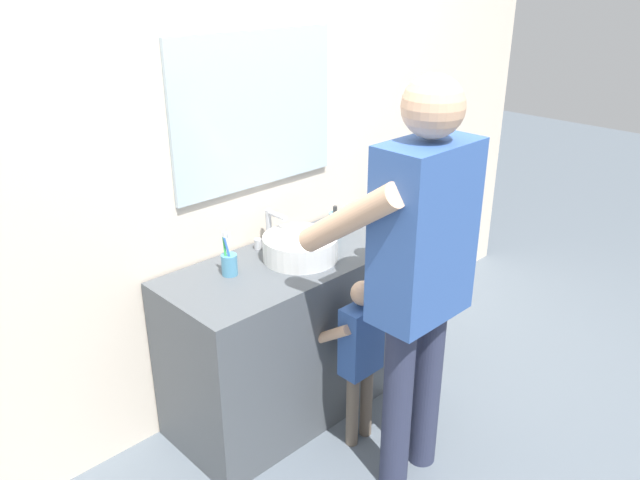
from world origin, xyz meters
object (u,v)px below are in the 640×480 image
Objects in this scene: soap_bottle at (335,225)px; adult_parent at (419,257)px; child_toddler at (360,348)px; toothbrush_cup at (229,263)px.

soap_bottle is 0.79m from adult_parent.
soap_bottle is at bearing 56.93° from child_toddler.
adult_parent is (-0.28, -0.72, 0.16)m from soap_bottle.
toothbrush_cup is 0.25× the size of child_toddler.
child_toddler is at bearing -55.09° from toothbrush_cup.
toothbrush_cup reaches higher than soap_bottle.
toothbrush_cup is 0.68m from child_toddler.
soap_bottle is at bearing 68.57° from adult_parent.
soap_bottle is at bearing -2.77° from toothbrush_cup.
toothbrush_cup reaches higher than child_toddler.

